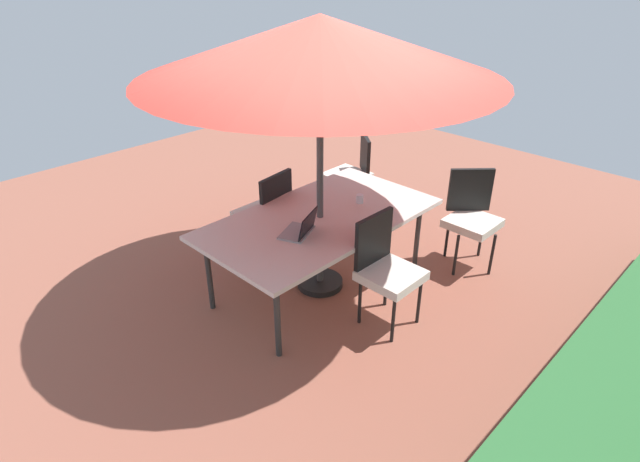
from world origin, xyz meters
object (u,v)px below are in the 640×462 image
at_px(dining_table, 320,221).
at_px(chair_south, 266,211).
at_px(chair_southwest, 352,171).
at_px(chair_north, 386,266).
at_px(laptop, 301,229).
at_px(cup, 360,199).
at_px(patio_umbrella, 320,48).
at_px(chair_northwest, 472,214).

distance_m(dining_table, chair_south, 0.76).
bearing_deg(chair_southwest, chair_north, -1.30).
bearing_deg(chair_north, chair_south, 91.47).
bearing_deg(chair_north, laptop, 119.41).
height_order(chair_north, cup, chair_north).
distance_m(patio_umbrella, chair_south, 1.82).
bearing_deg(chair_southwest, laptop, -21.97).
bearing_deg(chair_northwest, chair_north, -136.60).
relative_size(chair_northwest, chair_southwest, 1.00).
xyz_separation_m(dining_table, patio_umbrella, (0.00, 0.00, 1.51)).
bearing_deg(laptop, chair_northwest, 136.29).
relative_size(dining_table, chair_north, 2.23).
distance_m(chair_north, laptop, 0.78).
xyz_separation_m(dining_table, chair_north, (-0.01, 0.76, -0.15)).
distance_m(chair_south, laptop, 0.96).
xyz_separation_m(chair_south, laptop, (0.34, 0.86, 0.24)).
height_order(chair_southwest, cup, chair_southwest).
relative_size(patio_umbrella, laptop, 7.56).
bearing_deg(chair_south, patio_umbrella, 83.45).
relative_size(chair_north, laptop, 2.52).
bearing_deg(chair_northwest, dining_table, -165.63).
relative_size(dining_table, chair_south, 2.23).
bearing_deg(chair_north, cup, 56.82).
bearing_deg(cup, patio_umbrella, -8.24).
height_order(laptop, cup, laptop).
relative_size(chair_northwest, chair_north, 1.00).
height_order(chair_northwest, chair_north, same).
relative_size(dining_table, chair_southwest, 2.23).
distance_m(chair_northwest, chair_south, 2.06).
distance_m(dining_table, laptop, 0.38).
distance_m(patio_umbrella, laptop, 1.47).
bearing_deg(laptop, patio_umbrella, 175.37).
height_order(patio_umbrella, laptop, patio_umbrella).
xyz_separation_m(chair_southwest, cup, (0.92, 0.89, 0.24)).
bearing_deg(patio_umbrella, cup, 171.76).
xyz_separation_m(chair_north, chair_southwest, (-1.39, -1.58, 0.00)).
bearing_deg(chair_southwest, patio_umbrella, -19.60).
height_order(dining_table, patio_umbrella, patio_umbrella).
distance_m(patio_umbrella, chair_southwest, 2.32).
relative_size(chair_southwest, cup, 11.90).
bearing_deg(dining_table, laptop, 17.59).
bearing_deg(chair_south, chair_southwest, 175.32).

